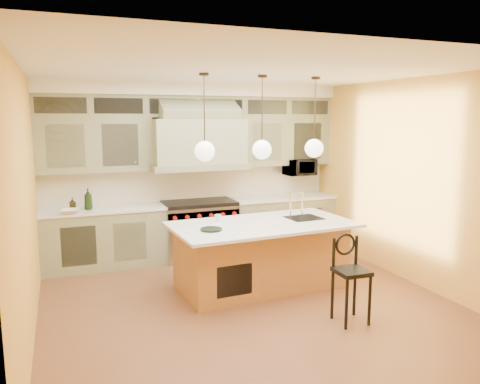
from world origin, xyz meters
name	(u,v)px	position (x,y,z in m)	size (l,w,h in m)	color
floor	(246,302)	(0.00, 0.00, 0.00)	(5.00, 5.00, 0.00)	brown
ceiling	(247,70)	(0.00, 0.00, 2.90)	(5.00, 5.00, 0.00)	white
wall_back	(193,170)	(0.00, 2.50, 1.45)	(5.00, 5.00, 0.00)	gold
wall_front	(372,239)	(0.00, -2.50, 1.45)	(5.00, 5.00, 0.00)	gold
wall_left	(26,204)	(-2.50, 0.00, 1.45)	(5.00, 5.00, 0.00)	gold
wall_right	(409,181)	(2.50, 0.00, 1.45)	(5.00, 5.00, 0.00)	gold
back_cabinetry	(197,173)	(0.00, 2.23, 1.43)	(5.00, 0.77, 2.90)	gray
range	(199,229)	(0.00, 2.14, 0.49)	(1.20, 0.74, 0.96)	silver
kitchen_island	(262,254)	(0.41, 0.45, 0.47)	(2.55, 1.46, 1.35)	olive
counter_stool	(350,274)	(0.90, -0.96, 0.57)	(0.36, 0.36, 1.02)	black
microwave	(300,167)	(1.95, 2.25, 1.45)	(0.54, 0.37, 0.30)	black
oil_bottle_a	(88,199)	(-1.77, 2.15, 1.10)	(0.13, 0.13, 0.33)	black
oil_bottle_b	(72,204)	(-2.00, 2.15, 1.04)	(0.09, 0.09, 0.20)	black
fruit_bowl	(71,211)	(-2.04, 1.92, 0.97)	(0.27, 0.27, 0.07)	white
cup	(218,218)	(-0.13, 0.73, 0.97)	(0.10, 0.10, 0.09)	silver
pendant_left	(205,149)	(-0.40, 0.45, 1.95)	(0.26, 0.26, 1.11)	#2D2319
pendant_center	(262,147)	(0.40, 0.45, 1.95)	(0.26, 0.26, 1.11)	#2D2319
pendant_right	(314,146)	(1.20, 0.45, 1.95)	(0.26, 0.26, 1.11)	#2D2319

